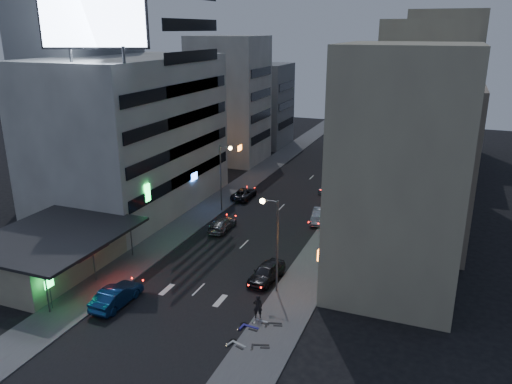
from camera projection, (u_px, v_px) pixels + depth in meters
The scene contains 29 objects.
ground at pixel (174, 313), 38.65m from camera, with size 180.00×180.00×0.00m, color black.
sidewalk_left at pixel (235, 190), 67.95m from camera, with size 4.00×120.00×0.12m, color #4C4C4F.
sidewalk_right at pixel (352, 205), 62.40m from camera, with size 4.00×120.00×0.12m, color #4C4C4F.
food_court at pixel (49, 252), 44.62m from camera, with size 11.00×13.00×3.88m.
white_building at pixel (132, 135), 59.44m from camera, with size 14.00×24.00×18.00m, color silver.
grey_tower at pixel (80, 62), 62.72m from camera, with size 10.00×14.00×34.00m, color slate.
shophouse_near at pixel (400, 174), 39.62m from camera, with size 10.00×11.00×20.00m, color tan.
shophouse_mid at pixel (416, 164), 50.25m from camera, with size 11.00×12.00×16.00m, color gray.
shophouse_far at pixel (423, 115), 60.99m from camera, with size 10.00×14.00×22.00m, color tan.
far_left_a at pixel (229, 100), 80.72m from camera, with size 11.00×10.00×20.00m, color silver.
far_left_b at pixel (256, 105), 93.18m from camera, with size 12.00×10.00×15.00m, color slate.
far_right_a at pixel (432, 113), 74.71m from camera, with size 11.00×12.00×18.00m, color gray.
far_right_b at pixel (441, 84), 85.99m from camera, with size 12.00×12.00×24.00m, color tan.
billboard at pixel (93, 21), 45.23m from camera, with size 9.52×3.75×6.20m.
street_lamp_right_near at pixel (273, 232), 40.24m from camera, with size 1.60×0.44×8.02m.
street_lamp_left at pixel (224, 169), 58.49m from camera, with size 1.60×0.44×8.02m.
street_lamp_right_far at pixel (353, 145), 70.32m from camera, with size 1.60×0.44×8.02m.
parked_car_right_near at pixel (266, 272), 43.45m from camera, with size 1.88×4.67×1.59m, color #232327.
parked_car_right_mid at pixel (319, 216), 56.70m from camera, with size 1.55×4.45×1.47m, color #A8ACB0.
parked_car_left at pixel (244, 194), 64.63m from camera, with size 2.21×4.79×1.33m, color #242429.
parked_car_right_far at pixel (329, 187), 67.33m from camera, with size 1.78×4.37×1.27m, color #96979D.
road_car_blue at pixel (117, 296), 39.60m from camera, with size 1.74×4.98×1.64m, color navy.
road_car_silver at pixel (222, 224), 54.53m from camera, with size 1.94×4.77×1.38m, color #919499.
person at pixel (258, 306), 37.59m from camera, with size 0.70×0.46×1.91m, color black.
scooter_black_a at pixel (270, 338), 34.45m from camera, with size 1.85×0.62×1.13m, color black, non-canonical shape.
scooter_silver_a at pixel (247, 340), 34.22m from camera, with size 1.87×0.62×1.14m, color #979B9E, non-canonical shape.
scooter_blue at pixel (260, 321), 36.33m from camera, with size 1.98×0.66×1.21m, color navy, non-canonical shape.
scooter_black_b at pixel (282, 316), 36.99m from camera, with size 1.83×0.61×1.12m, color black, non-canonical shape.
scooter_silver_b at pixel (271, 316), 37.09m from camera, with size 1.74×0.58×1.06m, color #BBBDC3, non-canonical shape.
Camera 1 is at (18.23, -29.15, 20.99)m, focal length 35.00 mm.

